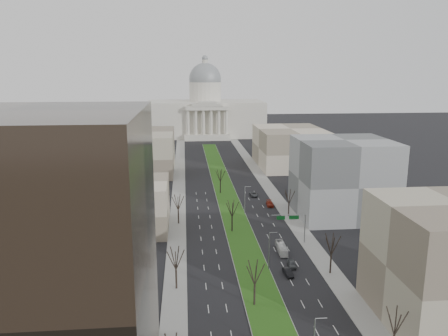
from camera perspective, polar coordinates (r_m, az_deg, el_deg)
ground at (r=163.14m, az=0.22°, el=-3.29°), size 600.00×600.00×0.00m
median at (r=162.15m, az=0.26°, el=-3.36°), size 8.00×222.03×0.20m
sidewalk_left at (r=138.59m, az=-6.05°, el=-6.25°), size 5.00×330.00×0.15m
sidewalk_right at (r=142.31m, az=8.26°, el=-5.80°), size 5.00×330.00×0.15m
capitol at (r=307.46m, az=-2.44°, el=7.29°), size 80.00×46.00×55.00m
building_glass_tower at (r=63.52m, az=-25.66°, el=-11.56°), size 34.00×30.00×40.00m
building_beige_left at (r=128.20m, az=-13.15°, el=-4.83°), size 26.00×22.00×14.00m
building_grey_right at (r=141.04m, az=15.23°, el=-1.25°), size 28.00×26.00×24.00m
building_far_left at (r=200.43m, az=-10.90°, el=2.11°), size 30.00×40.00×18.00m
building_far_right at (r=210.34m, az=8.59°, el=2.69°), size 30.00×40.00×18.00m
tree_left_mid at (r=92.27m, az=-6.32°, el=-11.58°), size 5.40×5.40×9.72m
tree_left_far at (r=129.85m, az=-6.03°, el=-4.41°), size 5.28×5.28×9.50m
tree_right_near at (r=76.54m, az=21.50°, el=-18.10°), size 5.16×5.16×9.29m
tree_right_mid at (r=101.07m, az=13.90°, el=-9.57°), size 5.52×5.52×9.94m
tree_right_far at (r=137.55m, az=8.51°, el=-3.64°), size 5.04×5.04×9.07m
tree_median_a at (r=85.97m, az=4.05°, el=-13.42°), size 5.40×5.40×9.72m
tree_median_b at (r=122.83m, az=1.07°, el=-5.26°), size 5.40×5.40×9.72m
tree_median_c at (r=161.19m, az=-0.48°, el=-0.92°), size 5.40×5.40×9.72m
streetlamp_median_b at (r=101.26m, az=5.93°, el=-10.65°), size 1.90×0.20×9.16m
streetlamp_median_c at (r=138.38m, az=2.76°, el=-4.16°), size 1.90×0.20×9.16m
mast_arm_signs at (r=116.52m, az=9.26°, el=-6.90°), size 9.12×0.24×8.09m
car_grey_near at (r=105.18m, az=8.84°, el=-12.25°), size 1.95×4.40×1.47m
car_black at (r=101.13m, az=8.36°, el=-13.30°), size 1.88×4.48×1.44m
car_red at (r=148.59m, az=6.00°, el=-4.65°), size 2.56×5.58×1.58m
car_grey_far at (r=159.44m, az=3.89°, el=-3.44°), size 2.92×5.37×1.43m
box_van at (r=112.38m, az=7.53°, el=-10.32°), size 2.24×8.11×2.24m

